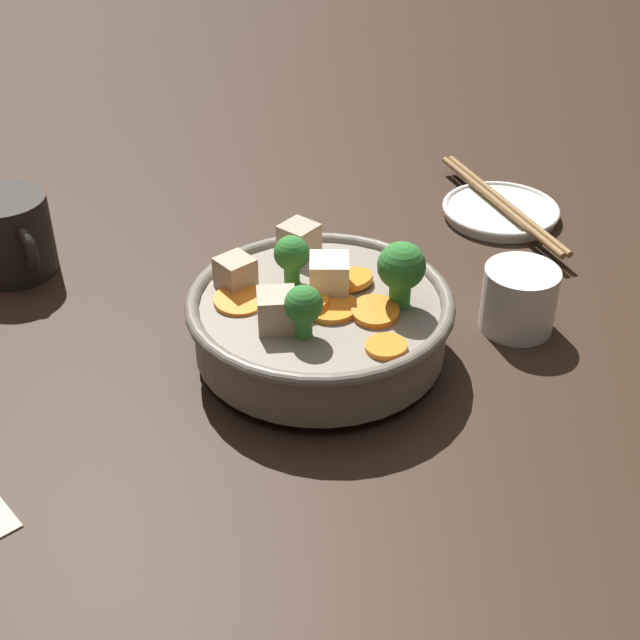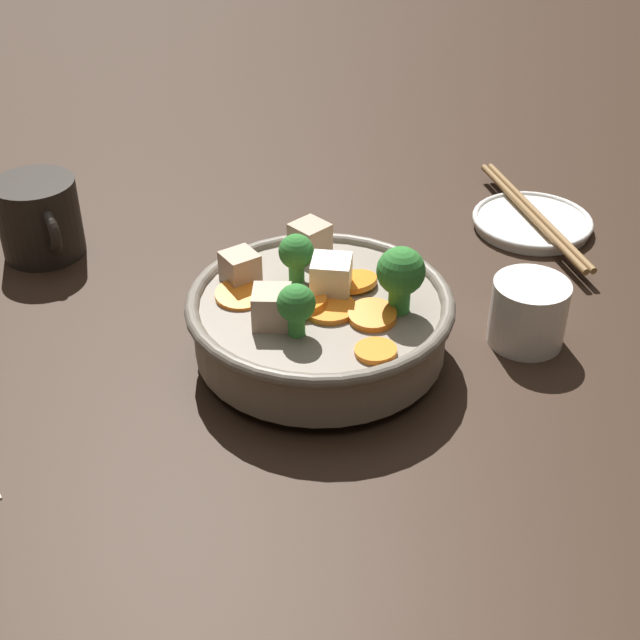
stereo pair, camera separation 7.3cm
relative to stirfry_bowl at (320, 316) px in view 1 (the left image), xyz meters
The scene contains 6 objects.
ground_plane 0.04m from the stirfry_bowl, 95.19° to the right, with size 3.00×3.00×0.00m, color black.
stirfry_bowl is the anchor object (origin of this frame).
side_saucer 0.32m from the stirfry_bowl, 104.44° to the left, with size 0.12×0.12×0.01m.
tea_cup 0.18m from the stirfry_bowl, 66.35° to the left, with size 0.06×0.06×0.06m.
dark_mug 0.32m from the stirfry_bowl, 152.85° to the right, with size 0.10×0.08×0.08m.
chopsticks_pair 0.32m from the stirfry_bowl, 104.44° to the left, with size 0.23×0.08×0.01m.
Camera 1 is at (0.48, -0.37, 0.45)m, focal length 50.00 mm.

